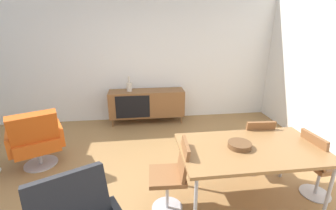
% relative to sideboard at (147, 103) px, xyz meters
% --- Properties ---
extents(ground_plane, '(8.32, 8.32, 0.00)m').
position_rel_sideboard_xyz_m(ground_plane, '(-0.31, -2.30, -0.44)').
color(ground_plane, '#9E7242').
extents(wall_back, '(6.80, 0.12, 2.80)m').
position_rel_sideboard_xyz_m(wall_back, '(-0.31, 0.30, 0.96)').
color(wall_back, white).
rests_on(wall_back, ground_plane).
extents(sideboard, '(1.60, 0.45, 0.72)m').
position_rel_sideboard_xyz_m(sideboard, '(0.00, 0.00, 0.00)').
color(sideboard, brown).
rests_on(sideboard, ground_plane).
extents(vase_cobalt, '(0.11, 0.11, 0.32)m').
position_rel_sideboard_xyz_m(vase_cobalt, '(-0.36, 0.00, 0.39)').
color(vase_cobalt, beige).
rests_on(vase_cobalt, sideboard).
extents(dining_table, '(1.60, 0.90, 0.74)m').
position_rel_sideboard_xyz_m(dining_table, '(1.07, -2.61, 0.26)').
color(dining_table, olive).
rests_on(dining_table, ground_plane).
extents(wooden_bowl_on_table, '(0.26, 0.26, 0.06)m').
position_rel_sideboard_xyz_m(wooden_bowl_on_table, '(0.94, -2.60, 0.33)').
color(wooden_bowl_on_table, brown).
rests_on(wooden_bowl_on_table, dining_table).
extents(dining_chair_near_window, '(0.44, 0.42, 0.86)m').
position_rel_sideboard_xyz_m(dining_chair_near_window, '(0.18, -2.61, 0.03)').
color(dining_chair_near_window, brown).
rests_on(dining_chair_near_window, ground_plane).
extents(dining_chair_back_right, '(0.42, 0.45, 0.86)m').
position_rel_sideboard_xyz_m(dining_chair_back_right, '(1.42, -2.05, 0.03)').
color(dining_chair_back_right, brown).
rests_on(dining_chair_back_right, ground_plane).
extents(dining_chair_far_end, '(0.45, 0.43, 0.86)m').
position_rel_sideboard_xyz_m(dining_chair_far_end, '(1.96, -2.61, 0.03)').
color(dining_chair_far_end, brown).
rests_on(dining_chair_far_end, ground_plane).
extents(lounge_chair_red, '(0.87, 0.85, 0.95)m').
position_rel_sideboard_xyz_m(lounge_chair_red, '(-1.68, -1.52, 0.03)').
color(lounge_chair_red, '#D85919').
rests_on(lounge_chair_red, ground_plane).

